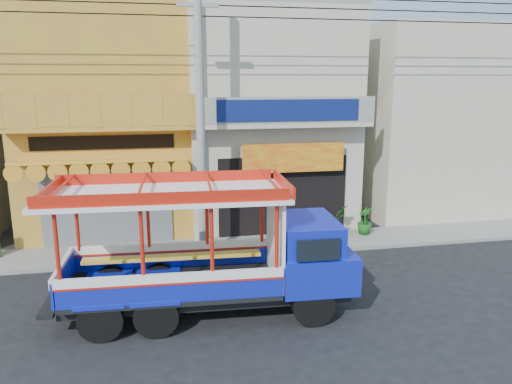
# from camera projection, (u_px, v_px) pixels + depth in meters

# --- Properties ---
(ground) EXTENTS (90.00, 90.00, 0.00)m
(ground) POSITION_uv_depth(u_px,v_px,m) (255.00, 299.00, 12.86)
(ground) COLOR black
(ground) RESTS_ON ground
(sidewalk) EXTENTS (30.00, 2.00, 0.12)m
(sidewalk) POSITION_uv_depth(u_px,v_px,m) (232.00, 247.00, 16.67)
(sidewalk) COLOR slate
(sidewalk) RESTS_ON ground
(shophouse_left) EXTENTS (6.00, 7.50, 8.24)m
(shophouse_left) POSITION_uv_depth(u_px,v_px,m) (110.00, 118.00, 18.79)
(shophouse_left) COLOR gold
(shophouse_left) RESTS_ON ground
(shophouse_right) EXTENTS (6.00, 6.75, 8.24)m
(shophouse_right) POSITION_uv_depth(u_px,v_px,m) (265.00, 116.00, 19.94)
(shophouse_right) COLOR #B8B497
(shophouse_right) RESTS_ON ground
(party_pilaster) EXTENTS (0.35, 0.30, 8.00)m
(party_pilaster) POSITION_uv_depth(u_px,v_px,m) (196.00, 127.00, 16.42)
(party_pilaster) COLOR #B8B497
(party_pilaster) RESTS_ON ground
(filler_building_right) EXTENTS (6.00, 6.00, 7.60)m
(filler_building_right) POSITION_uv_depth(u_px,v_px,m) (424.00, 121.00, 21.38)
(filler_building_right) COLOR #B8B497
(filler_building_right) RESTS_ON ground
(utility_pole) EXTENTS (28.00, 0.26, 9.00)m
(utility_pole) POSITION_uv_depth(u_px,v_px,m) (205.00, 97.00, 14.73)
(utility_pole) COLOR gray
(utility_pole) RESTS_ON ground
(songthaew_truck) EXTENTS (7.18, 2.67, 3.30)m
(songthaew_truck) POSITION_uv_depth(u_px,v_px,m) (227.00, 250.00, 11.80)
(songthaew_truck) COLOR black
(songthaew_truck) RESTS_ON ground
(potted_plant_a) EXTENTS (1.29, 1.25, 1.09)m
(potted_plant_a) POSITION_uv_depth(u_px,v_px,m) (332.00, 220.00, 17.65)
(potted_plant_a) COLOR #195317
(potted_plant_a) RESTS_ON sidewalk
(potted_plant_b) EXTENTS (0.73, 0.71, 1.04)m
(potted_plant_b) POSITION_uv_depth(u_px,v_px,m) (310.00, 229.00, 16.68)
(potted_plant_b) COLOR #195317
(potted_plant_b) RESTS_ON sidewalk
(potted_plant_c) EXTENTS (0.58, 0.58, 0.97)m
(potted_plant_c) POSITION_uv_depth(u_px,v_px,m) (365.00, 221.00, 17.79)
(potted_plant_c) COLOR #195317
(potted_plant_c) RESTS_ON sidewalk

